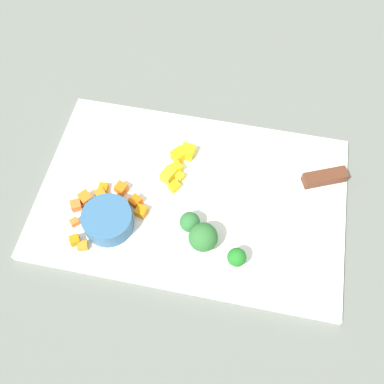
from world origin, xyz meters
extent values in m
plane|color=slate|center=(0.00, 0.00, 0.00)|extent=(4.00, 4.00, 0.00)
cube|color=white|center=(0.00, 0.00, 0.01)|extent=(0.47, 0.30, 0.01)
cylinder|color=#32608B|center=(-0.11, -0.07, 0.03)|extent=(0.07, 0.07, 0.03)
cube|color=silver|center=(0.04, 0.00, 0.01)|extent=(0.14, 0.08, 0.00)
cube|color=#582E1C|center=(0.20, 0.07, 0.02)|extent=(0.07, 0.05, 0.02)
cube|color=orange|center=(-0.14, -0.02, 0.02)|extent=(0.01, 0.02, 0.01)
cube|color=orange|center=(-0.17, -0.06, 0.02)|extent=(0.02, 0.02, 0.01)
cube|color=orange|center=(-0.11, -0.01, 0.02)|extent=(0.02, 0.02, 0.01)
cube|color=orange|center=(-0.08, -0.03, 0.02)|extent=(0.02, 0.02, 0.01)
cube|color=orange|center=(-0.14, -0.03, 0.02)|extent=(0.02, 0.02, 0.01)
cube|color=orange|center=(-0.14, -0.12, 0.02)|extent=(0.02, 0.02, 0.01)
cube|color=orange|center=(-0.16, -0.08, 0.02)|extent=(0.02, 0.02, 0.01)
cube|color=orange|center=(-0.16, -0.04, 0.02)|extent=(0.02, 0.02, 0.02)
cube|color=orange|center=(-0.07, -0.04, 0.02)|extent=(0.02, 0.02, 0.01)
cube|color=orange|center=(-0.15, -0.11, 0.02)|extent=(0.02, 0.02, 0.01)
cube|color=yellow|center=(-0.03, 0.01, 0.02)|extent=(0.02, 0.02, 0.01)
cube|color=yellow|center=(-0.03, 0.04, 0.02)|extent=(0.02, 0.02, 0.02)
cube|color=yellow|center=(-0.02, 0.07, 0.02)|extent=(0.03, 0.03, 0.02)
cube|color=yellow|center=(-0.03, 0.03, 0.02)|extent=(0.02, 0.02, 0.01)
cube|color=yellow|center=(-0.03, 0.06, 0.02)|extent=(0.03, 0.03, 0.02)
cube|color=yellow|center=(-0.04, 0.02, 0.02)|extent=(0.02, 0.03, 0.02)
cylinder|color=#88AE58|center=(0.01, -0.05, 0.02)|extent=(0.01, 0.01, 0.01)
sphere|color=#2D6E35|center=(0.01, -0.05, 0.03)|extent=(0.03, 0.03, 0.03)
cylinder|color=#89B55B|center=(0.03, -0.08, 0.02)|extent=(0.01, 0.01, 0.01)
sphere|color=#2F6E30|center=(0.03, -0.08, 0.04)|extent=(0.04, 0.04, 0.04)
cylinder|color=#91AB5A|center=(0.08, -0.09, 0.02)|extent=(0.01, 0.01, 0.01)
sphere|color=#227725|center=(0.08, -0.09, 0.03)|extent=(0.03, 0.03, 0.03)
camera|label=1|loc=(0.06, -0.31, 0.60)|focal=40.79mm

